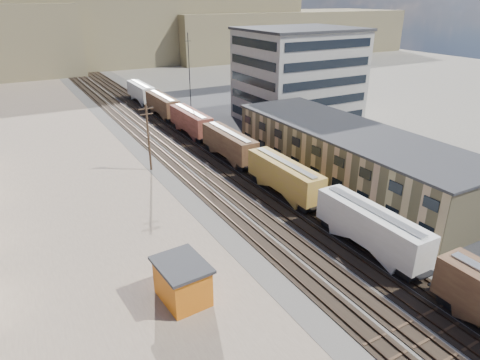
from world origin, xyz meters
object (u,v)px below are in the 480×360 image
parked_car_blue (289,129)px  maintenance_shed (182,281)px  freight_train (254,158)px  utility_pole_north (148,136)px

parked_car_blue → maintenance_shed: bearing=-159.1°
freight_train → parked_car_blue: bearing=41.7°
freight_train → maintenance_shed: (-19.61, -20.67, -0.91)m
freight_train → maintenance_shed: size_ratio=22.65×
maintenance_shed → parked_car_blue: 51.22m
maintenance_shed → utility_pole_north: bearing=76.4°
utility_pole_north → maintenance_shed: size_ratio=1.89×
freight_train → utility_pole_north: (-12.30, 9.60, 2.50)m
freight_train → maintenance_shed: bearing=-133.5°
freight_train → parked_car_blue: (17.01, 15.13, -2.08)m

